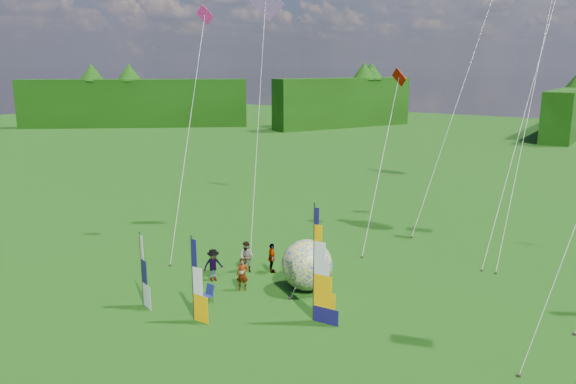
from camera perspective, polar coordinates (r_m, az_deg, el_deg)
The scene contains 17 objects.
ground at distance 22.54m, azimuth -3.66°, elevation -16.04°, with size 220.00×220.00×0.00m, color #1C520F.
treeline_ring at distance 20.90m, azimuth -3.82°, elevation -6.39°, with size 210.00×210.00×8.00m, color #13430A, non-canonical shape.
feather_banner_main at distance 24.05m, azimuth 2.63°, elevation -7.44°, with size 1.37×0.10×5.09m, color #15104C, non-canonical shape.
side_banner_left at distance 24.67m, azimuth -9.66°, elevation -8.80°, with size 1.03×0.10×3.71m, color #F9A400, non-canonical shape.
side_banner_far at distance 26.70m, azimuth -14.63°, elevation -7.69°, with size 1.00×0.10×3.40m, color white, non-canonical shape.
bol_inflatable at distance 27.77m, azimuth 1.94°, elevation -7.42°, with size 2.52×2.52×2.52m, color #0F1DA6.
spectator_a at distance 27.88m, azimuth -4.66°, elevation -8.34°, with size 0.60×0.39×1.64m, color #66594C.
spectator_b at distance 30.24m, azimuth -4.22°, elevation -6.58°, with size 0.81×0.40×1.68m, color #66594C.
spectator_c at distance 29.19m, azimuth -7.60°, elevation -7.37°, with size 1.09×0.41×1.69m, color #66594C.
spectator_d at distance 30.08m, azimuth -1.65°, elevation -6.73°, with size 0.94×0.38×1.61m, color #66594C.
camp_chair at distance 26.68m, azimuth -8.26°, elevation -10.27°, with size 0.53×0.53×0.92m, color #141E51, non-canonical shape.
kite_whale at distance 36.39m, azimuth 24.31°, elevation 13.42°, with size 3.59×16.15×23.88m, color black, non-canonical shape.
kite_rainbow_delta at distance 35.24m, azimuth -3.04°, elevation 8.96°, with size 7.63×10.69×17.01m, color #DC374B, non-canonical shape.
small_kite_red at distance 35.70m, azimuth 9.57°, elevation 4.09°, with size 4.03×10.91×11.12m, color #CC0E00, non-canonical shape.
small_kite_orange at distance 34.79m, azimuth 22.93°, elevation 7.98°, with size 3.07×11.19×17.07m, color #FB600D, non-canonical shape.
small_kite_pink at distance 33.36m, azimuth -10.11°, elevation 6.70°, with size 4.58×8.39×14.85m, color #D21F75, non-canonical shape.
small_kite_green at distance 39.90m, azimuth 16.84°, elevation 9.42°, with size 4.01×12.41×17.74m, color green, non-canonical shape.
Camera 1 is at (12.07, -15.63, 10.87)m, focal length 35.00 mm.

